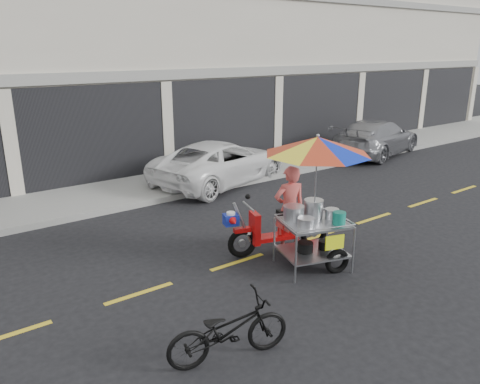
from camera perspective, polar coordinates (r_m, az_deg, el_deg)
ground at (r=10.14m, az=8.92°, el=-5.54°), size 90.00×90.00×0.00m
sidewalk at (r=14.29m, az=-6.76°, el=1.64°), size 45.00×3.00×0.15m
shophouse_block at (r=19.59m, az=-7.44°, el=18.11°), size 36.00×8.11×10.40m
centerline at (r=10.14m, az=8.92°, el=-5.52°), size 42.00×0.10×0.01m
white_pickup at (r=13.89m, az=-2.36°, el=3.66°), size 4.95×3.24×1.26m
silver_pickup at (r=18.34m, az=16.29°, el=6.42°), size 4.90×2.93×1.33m
near_bicycle at (r=6.24m, az=-1.42°, el=-16.44°), size 1.73×0.94×0.86m
food_vendor_rig at (r=8.58m, az=7.95°, el=1.25°), size 2.44×2.44×2.47m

